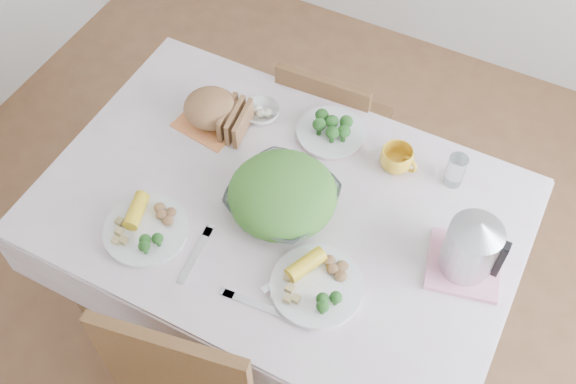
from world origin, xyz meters
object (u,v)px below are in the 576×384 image
at_px(electric_kettle, 472,245).
at_px(chair_far, 335,118).
at_px(salad_bowl, 282,199).
at_px(dinner_plate_right, 317,286).
at_px(dinner_plate_left, 146,230).
at_px(dining_table, 281,265).
at_px(yellow_mug, 396,159).

bearing_deg(electric_kettle, chair_far, 133.66).
distance_m(salad_bowl, dinner_plate_right, 0.31).
relative_size(salad_bowl, dinner_plate_left, 1.22).
bearing_deg(salad_bowl, dinner_plate_right, -43.53).
bearing_deg(salad_bowl, dinner_plate_left, -139.65).
distance_m(dining_table, electric_kettle, 0.78).
distance_m(salad_bowl, yellow_mug, 0.40).
distance_m(dinner_plate_left, electric_kettle, 0.97).
distance_m(salad_bowl, electric_kettle, 0.59).
xyz_separation_m(dinner_plate_right, electric_kettle, (0.36, 0.27, 0.11)).
height_order(dining_table, dinner_plate_right, dinner_plate_right).
distance_m(dining_table, salad_bowl, 0.43).
bearing_deg(dining_table, electric_kettle, 5.23).
distance_m(dinner_plate_right, yellow_mug, 0.52).
bearing_deg(salad_bowl, yellow_mug, 50.14).
distance_m(chair_far, salad_bowl, 0.75).
bearing_deg(dining_table, chair_far, 98.12).
relative_size(dinner_plate_left, dinner_plate_right, 0.96).
xyz_separation_m(dining_table, dinner_plate_right, (0.23, -0.21, 0.40)).
height_order(dining_table, chair_far, chair_far).
height_order(dinner_plate_right, electric_kettle, electric_kettle).
bearing_deg(yellow_mug, dining_table, -131.11).
distance_m(dining_table, yellow_mug, 0.59).
xyz_separation_m(dinner_plate_left, dinner_plate_right, (0.55, 0.07, 0.00)).
bearing_deg(dinner_plate_left, dinner_plate_right, 6.92).
relative_size(dining_table, electric_kettle, 6.40).
xyz_separation_m(salad_bowl, electric_kettle, (0.58, 0.05, 0.08)).
bearing_deg(chair_far, electric_kettle, 135.50).
bearing_deg(dinner_plate_right, yellow_mug, 86.16).
bearing_deg(dining_table, dinner_plate_left, -138.60).
bearing_deg(dinner_plate_right, dining_table, 137.76).
relative_size(salad_bowl, electric_kettle, 1.47).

